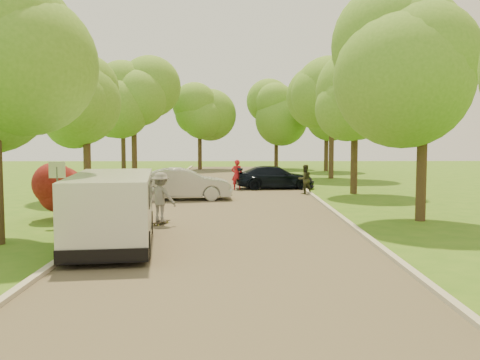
{
  "coord_description": "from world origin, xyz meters",
  "views": [
    {
      "loc": [
        0.17,
        -13.89,
        3.05
      ],
      "look_at": [
        0.36,
        7.06,
        1.3
      ],
      "focal_mm": 40.0,
      "sensor_mm": 36.0,
      "label": 1
    }
  ],
  "objects_px": {
    "silver_sedan": "(183,184)",
    "longboard": "(161,222)",
    "person_olive": "(305,179)",
    "street_sign": "(57,180)",
    "skateboarder": "(161,197)",
    "person_striped": "(237,175)",
    "minivan": "(112,209)",
    "dark_sedan": "(275,177)"
  },
  "relations": [
    {
      "from": "street_sign",
      "to": "dark_sedan",
      "type": "xyz_separation_m",
      "value": [
        8.25,
        12.58,
        -0.91
      ]
    },
    {
      "from": "longboard",
      "to": "street_sign",
      "type": "bearing_deg",
      "value": 26.7
    },
    {
      "from": "dark_sedan",
      "to": "longboard",
      "type": "height_order",
      "value": "dark_sedan"
    },
    {
      "from": "skateboarder",
      "to": "person_striped",
      "type": "relative_size",
      "value": 1.0
    },
    {
      "from": "silver_sedan",
      "to": "longboard",
      "type": "xyz_separation_m",
      "value": [
        -0.08,
        -7.09,
        -0.66
      ]
    },
    {
      "from": "dark_sedan",
      "to": "longboard",
      "type": "bearing_deg",
      "value": 152.86
    },
    {
      "from": "minivan",
      "to": "person_striped",
      "type": "height_order",
      "value": "minivan"
    },
    {
      "from": "street_sign",
      "to": "silver_sedan",
      "type": "distance_m",
      "value": 8.15
    },
    {
      "from": "street_sign",
      "to": "minivan",
      "type": "distance_m",
      "value": 4.26
    },
    {
      "from": "minivan",
      "to": "longboard",
      "type": "bearing_deg",
      "value": 69.12
    },
    {
      "from": "street_sign",
      "to": "silver_sedan",
      "type": "xyz_separation_m",
      "value": [
        3.5,
        7.32,
        -0.81
      ]
    },
    {
      "from": "longboard",
      "to": "person_olive",
      "type": "height_order",
      "value": "person_olive"
    },
    {
      "from": "person_striped",
      "to": "person_olive",
      "type": "distance_m",
      "value": 4.18
    },
    {
      "from": "minivan",
      "to": "longboard",
      "type": "xyz_separation_m",
      "value": [
        0.83,
        3.56,
        -0.95
      ]
    },
    {
      "from": "minivan",
      "to": "person_striped",
      "type": "relative_size",
      "value": 3.28
    },
    {
      "from": "minivan",
      "to": "skateboarder",
      "type": "distance_m",
      "value": 3.66
    },
    {
      "from": "silver_sedan",
      "to": "dark_sedan",
      "type": "xyz_separation_m",
      "value": [
        4.75,
        5.26,
        -0.1
      ]
    },
    {
      "from": "silver_sedan",
      "to": "person_striped",
      "type": "bearing_deg",
      "value": -33.83
    },
    {
      "from": "person_striped",
      "to": "street_sign",
      "type": "bearing_deg",
      "value": 59.18
    },
    {
      "from": "minivan",
      "to": "silver_sedan",
      "type": "xyz_separation_m",
      "value": [
        0.91,
        10.65,
        -0.3
      ]
    },
    {
      "from": "minivan",
      "to": "silver_sedan",
      "type": "relative_size",
      "value": 1.22
    },
    {
      "from": "street_sign",
      "to": "skateboarder",
      "type": "distance_m",
      "value": 3.48
    },
    {
      "from": "silver_sedan",
      "to": "person_striped",
      "type": "relative_size",
      "value": 2.69
    },
    {
      "from": "minivan",
      "to": "dark_sedan",
      "type": "relative_size",
      "value": 1.24
    },
    {
      "from": "skateboarder",
      "to": "silver_sedan",
      "type": "bearing_deg",
      "value": -67.68
    },
    {
      "from": "dark_sedan",
      "to": "person_olive",
      "type": "distance_m",
      "value": 3.06
    },
    {
      "from": "street_sign",
      "to": "silver_sedan",
      "type": "relative_size",
      "value": 0.48
    },
    {
      "from": "silver_sedan",
      "to": "street_sign",
      "type": "bearing_deg",
      "value": 148.97
    },
    {
      "from": "person_striped",
      "to": "person_olive",
      "type": "height_order",
      "value": "person_striped"
    },
    {
      "from": "silver_sedan",
      "to": "skateboarder",
      "type": "relative_size",
      "value": 2.7
    },
    {
      "from": "longboard",
      "to": "skateboarder",
      "type": "bearing_deg",
      "value": 139.49
    },
    {
      "from": "longboard",
      "to": "person_striped",
      "type": "relative_size",
      "value": 0.53
    },
    {
      "from": "minivan",
      "to": "person_olive",
      "type": "height_order",
      "value": "minivan"
    },
    {
      "from": "minivan",
      "to": "skateboarder",
      "type": "xyz_separation_m",
      "value": [
        0.83,
        3.56,
        -0.09
      ]
    },
    {
      "from": "silver_sedan",
      "to": "person_olive",
      "type": "relative_size",
      "value": 2.97
    },
    {
      "from": "longboard",
      "to": "person_striped",
      "type": "bearing_deg",
      "value": -79.63
    },
    {
      "from": "skateboarder",
      "to": "person_striped",
      "type": "distance_m",
      "value": 12.12
    },
    {
      "from": "minivan",
      "to": "skateboarder",
      "type": "height_order",
      "value": "minivan"
    },
    {
      "from": "street_sign",
      "to": "skateboarder",
      "type": "relative_size",
      "value": 1.28
    },
    {
      "from": "silver_sedan",
      "to": "person_olive",
      "type": "distance_m",
      "value": 6.6
    },
    {
      "from": "silver_sedan",
      "to": "dark_sedan",
      "type": "relative_size",
      "value": 1.01
    },
    {
      "from": "street_sign",
      "to": "silver_sedan",
      "type": "bearing_deg",
      "value": 64.44
    }
  ]
}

